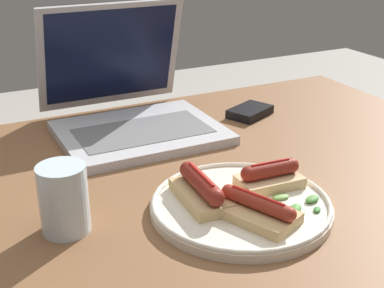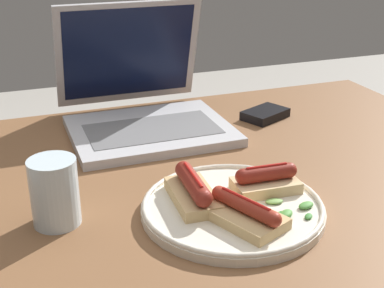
% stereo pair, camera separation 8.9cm
% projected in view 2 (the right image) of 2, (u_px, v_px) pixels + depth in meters
% --- Properties ---
extents(desk, '(1.03, 0.83, 0.70)m').
position_uv_depth(desk, '(240.00, 211.00, 0.97)').
color(desk, brown).
rests_on(desk, ground_plane).
extents(laptop, '(0.32, 0.32, 0.25)m').
position_uv_depth(laptop, '(144.00, 107.00, 1.11)').
color(laptop, '#B7B7BC').
rests_on(laptop, desk).
extents(plate, '(0.27, 0.27, 0.02)m').
position_uv_depth(plate, '(233.00, 207.00, 0.80)').
color(plate, silver).
rests_on(plate, desk).
extents(sausage_toast_left, '(0.11, 0.13, 0.04)m').
position_uv_depth(sausage_toast_left, '(245.00, 213.00, 0.75)').
color(sausage_toast_left, tan).
rests_on(sausage_toast_left, plate).
extents(sausage_toast_middle, '(0.11, 0.06, 0.04)m').
position_uv_depth(sausage_toast_middle, '(266.00, 180.00, 0.83)').
color(sausage_toast_middle, '#D6B784').
rests_on(sausage_toast_middle, plate).
extents(sausage_toast_right, '(0.07, 0.12, 0.05)m').
position_uv_depth(sausage_toast_right, '(193.00, 190.00, 0.80)').
color(sausage_toast_right, tan).
rests_on(sausage_toast_right, plate).
extents(salad_pile, '(0.07, 0.08, 0.01)m').
position_uv_depth(salad_pile, '(290.00, 209.00, 0.78)').
color(salad_pile, '#4C8E3D').
rests_on(salad_pile, plate).
extents(drinking_glass, '(0.07, 0.07, 0.10)m').
position_uv_depth(drinking_glass, '(55.00, 192.00, 0.76)').
color(drinking_glass, silver).
rests_on(drinking_glass, desk).
extents(external_drive, '(0.12, 0.10, 0.02)m').
position_uv_depth(external_drive, '(265.00, 114.00, 1.18)').
color(external_drive, black).
rests_on(external_drive, desk).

